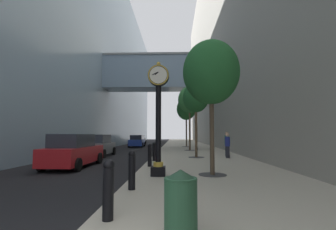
{
  "coord_description": "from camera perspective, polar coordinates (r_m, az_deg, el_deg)",
  "views": [
    {
      "loc": [
        1.65,
        -2.16,
        1.74
      ],
      "look_at": [
        1.0,
        20.27,
        3.52
      ],
      "focal_mm": 25.76,
      "sensor_mm": 36.0,
      "label": 1
    }
  ],
  "objects": [
    {
      "name": "street_tree_far",
      "position": [
        31.42,
        4.34,
        1.38
      ],
      "size": [
        2.49,
        2.49,
        6.3
      ],
      "color": "#333335",
      "rests_on": "sidewalk_right"
    },
    {
      "name": "pedestrian_walking",
      "position": [
        16.89,
        13.91,
        -6.88
      ],
      "size": [
        0.4,
        0.4,
        1.66
      ],
      "color": "#23232D",
      "rests_on": "sidewalk_right"
    },
    {
      "name": "ground_plane",
      "position": [
        29.26,
        -1.58,
        -7.95
      ],
      "size": [
        110.0,
        110.0,
        0.0
      ],
      "primitive_type": "plane",
      "color": "black",
      "rests_on": "ground"
    },
    {
      "name": "street_tree_mid_far",
      "position": [
        24.32,
        5.12,
        3.53
      ],
      "size": [
        2.31,
        2.31,
        6.38
      ],
      "color": "#333335",
      "rests_on": "sidewalk_right"
    },
    {
      "name": "bollard_second",
      "position": [
        7.26,
        -8.54,
        -12.52
      ],
      "size": [
        0.22,
        0.22,
        1.13
      ],
      "color": "black",
      "rests_on": "sidewalk_right"
    },
    {
      "name": "car_grey_trailing",
      "position": [
        19.88,
        -16.41,
        -7.0
      ],
      "size": [
        2.09,
        4.25,
        1.71
      ],
      "color": "slate",
      "rests_on": "ground"
    },
    {
      "name": "street_tree_near",
      "position": [
        10.09,
        10.14,
        9.8
      ],
      "size": [
        2.28,
        2.28,
        5.43
      ],
      "color": "#333335",
      "rests_on": "sidewalk_right"
    },
    {
      "name": "pedestrian_by_clock",
      "position": [
        17.88,
        13.78,
        -6.54
      ],
      "size": [
        0.36,
        0.36,
        1.76
      ],
      "color": "#23232D",
      "rests_on": "sidewalk_right"
    },
    {
      "name": "bollard_nearest",
      "position": [
        4.87,
        -13.95,
        -16.44
      ],
      "size": [
        0.22,
        0.22,
        1.13
      ],
      "color": "black",
      "rests_on": "sidewalk_right"
    },
    {
      "name": "street_tree_mid_near",
      "position": [
        17.1,
        6.59,
        3.96
      ],
      "size": [
        1.83,
        1.83,
        5.22
      ],
      "color": "#333335",
      "rests_on": "sidewalk_right"
    },
    {
      "name": "building_block_left",
      "position": [
        36.43,
        -19.56,
        14.1
      ],
      "size": [
        22.67,
        80.0,
        26.53
      ],
      "color": "#849EB2",
      "rests_on": "ground"
    },
    {
      "name": "trash_bin",
      "position": [
        4.0,
        3.03,
        -19.99
      ],
      "size": [
        0.53,
        0.53,
        1.05
      ],
      "color": "#234C33",
      "rests_on": "sidewalk_right"
    },
    {
      "name": "building_block_right",
      "position": [
        36.42,
        17.58,
        18.64
      ],
      "size": [
        9.0,
        80.0,
        31.9
      ],
      "color": "gray",
      "rests_on": "ground"
    },
    {
      "name": "car_silver_far",
      "position": [
        42.16,
        -6.76,
        -5.83
      ],
      "size": [
        1.98,
        4.06,
        1.58
      ],
      "color": "#B7BABF",
      "rests_on": "ground"
    },
    {
      "name": "sidewalk_right",
      "position": [
        32.25,
        4.68,
        -7.5
      ],
      "size": [
        6.64,
        80.0,
        0.14
      ],
      "primitive_type": "cube",
      "color": "#ADA593",
      "rests_on": "ground"
    },
    {
      "name": "car_blue_near",
      "position": [
        33.3,
        -7.32,
        -6.15
      ],
      "size": [
        2.06,
        4.61,
        1.61
      ],
      "color": "navy",
      "rests_on": "ground"
    },
    {
      "name": "street_clock",
      "position": [
        9.5,
        -2.29,
        0.7
      ],
      "size": [
        0.84,
        0.55,
        4.5
      ],
      "color": "black",
      "rests_on": "sidewalk_right"
    },
    {
      "name": "bollard_fourth",
      "position": [
        12.16,
        -4.34,
        -9.31
      ],
      "size": [
        0.22,
        0.22,
        1.13
      ],
      "color": "black",
      "rests_on": "sidewalk_right"
    },
    {
      "name": "car_red_mid",
      "position": [
        13.8,
        -21.43,
        -7.98
      ],
      "size": [
        1.98,
        4.55,
        1.74
      ],
      "color": "#AD191E",
      "rests_on": "ground"
    },
    {
      "name": "bollard_fifth",
      "position": [
        14.63,
        -3.31,
        -8.51
      ],
      "size": [
        0.22,
        0.22,
        1.13
      ],
      "color": "black",
      "rests_on": "sidewalk_right"
    }
  ]
}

